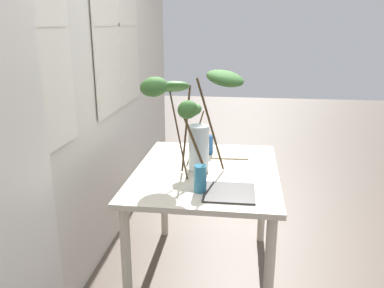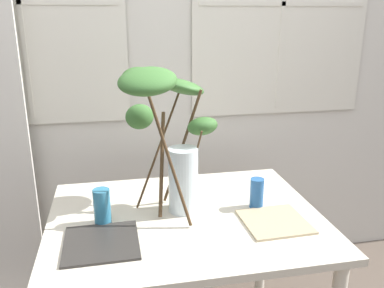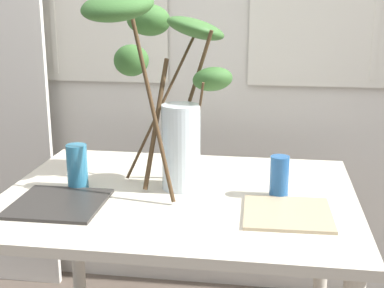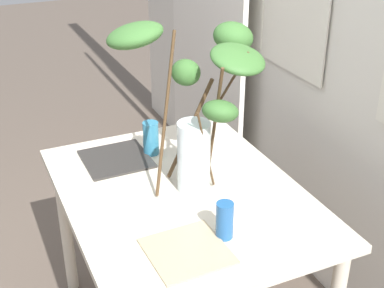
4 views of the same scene
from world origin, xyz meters
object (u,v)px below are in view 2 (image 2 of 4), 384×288
Objects in this scene: vase_with_branches at (167,124)px; drinking_glass_blue_left at (102,207)px; plate_square_right at (275,221)px; dining_table at (186,236)px; plate_square_left at (101,243)px; drinking_glass_blue_right at (257,193)px.

drinking_glass_blue_left is (-0.28, -0.09, -0.31)m from vase_with_branches.
drinking_glass_blue_left is at bearing 169.17° from plate_square_right.
dining_table is 4.17× the size of plate_square_left.
drinking_glass_blue_right is (0.38, -0.07, -0.31)m from vase_with_branches.
plate_square_left is at bearing -155.34° from dining_table.
plate_square_right is (0.69, -0.13, -0.07)m from drinking_glass_blue_left.
vase_with_branches is 2.61× the size of plate_square_right.
drinking_glass_blue_right is 0.49× the size of plate_square_left.
plate_square_right is at bearing -20.97° from dining_table.
drinking_glass_blue_right is 0.70m from plate_square_left.
dining_table is 0.39m from plate_square_right.
drinking_glass_blue_right reaches higher than plate_square_right.
plate_square_right is (0.03, -0.15, -0.06)m from drinking_glass_blue_right.
plate_square_left is (-0.01, -0.16, -0.07)m from drinking_glass_blue_left.
drinking_glass_blue_left reaches higher than dining_table.
plate_square_right is at bearing -10.83° from drinking_glass_blue_left.
vase_with_branches reaches higher than plate_square_right.
drinking_glass_blue_left is (-0.34, -0.00, 0.17)m from dining_table.
plate_square_left is at bearing -177.82° from plate_square_right.
dining_table is 0.40m from plate_square_left.
plate_square_left is (-0.67, -0.18, -0.06)m from drinking_glass_blue_right.
drinking_glass_blue_right is (0.66, 0.02, -0.01)m from drinking_glass_blue_left.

